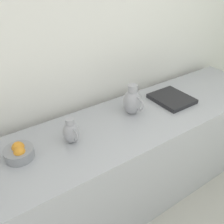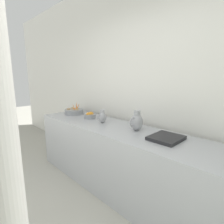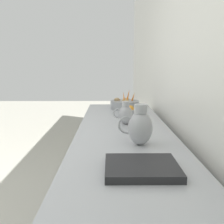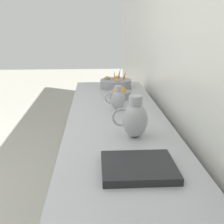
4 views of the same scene
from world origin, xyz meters
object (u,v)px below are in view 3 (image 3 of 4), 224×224
metal_pitcher_tall (140,127)px  orange_bowl (128,112)px  vegetable_colander (125,104)px  metal_pitcher_short (125,114)px

metal_pitcher_tall → orange_bowl: bearing=-89.4°
vegetable_colander → orange_bowl: vegetable_colander is taller
vegetable_colander → metal_pitcher_short: bearing=87.2°
vegetable_colander → metal_pitcher_tall: (-0.02, 1.37, 0.07)m
vegetable_colander → metal_pitcher_tall: size_ratio=1.27×
orange_bowl → vegetable_colander: bearing=-89.1°
metal_pitcher_tall → metal_pitcher_short: metal_pitcher_tall is taller
orange_bowl → metal_pitcher_short: bearing=82.5°
metal_pitcher_short → vegetable_colander: bearing=-92.8°
vegetable_colander → metal_pitcher_short: 0.80m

